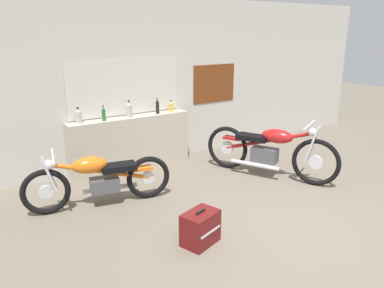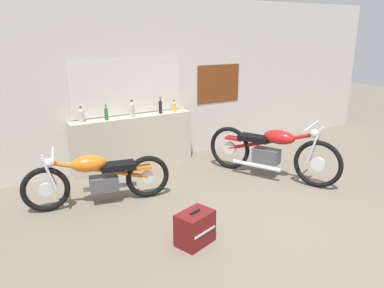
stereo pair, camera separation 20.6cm
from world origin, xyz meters
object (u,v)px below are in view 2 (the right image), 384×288
Objects in this scene: hard_case_darkred at (195,228)px; bottle_leftmost at (81,115)px; bottle_right_center at (160,106)px; bottle_left_center at (106,113)px; motorcycle_orange at (98,177)px; bottle_center at (132,109)px; motorcycle_red at (271,150)px; bottle_rightmost at (174,106)px.

bottle_leftmost is at bearing 100.22° from hard_case_darkred.
bottle_right_center reaches higher than hard_case_darkred.
bottle_left_center is 1.34m from motorcycle_orange.
bottle_center is 2.35m from motorcycle_red.
motorcycle_orange is (-0.50, -1.08, -0.61)m from bottle_left_center.
bottle_right_center is at bearing -173.57° from bottle_rightmost.
bottle_center is 0.52m from bottle_right_center.
bottle_leftmost is 3.02m from motorcycle_red.
bottle_left_center is 1.25m from bottle_rightmost.
bottle_rightmost is 0.10× the size of motorcycle_red.
bottle_center is 1.00× the size of bottle_right_center.
bottle_leftmost is 0.12× the size of motorcycle_red.
hard_case_darkred is (-1.15, -2.63, -0.79)m from bottle_rightmost.
bottle_rightmost is at bearing -0.57° from bottle_leftmost.
bottle_leftmost is 0.52× the size of hard_case_darkred.
bottle_left_center is 2.67m from motorcycle_red.
bottle_center reaches higher than bottle_leftmost.
motorcycle_orange is at bearing 111.73° from hard_case_darkred.
bottle_rightmost is (1.25, 0.05, -0.02)m from bottle_left_center.
motorcycle_orange reaches higher than hard_case_darkred.
bottle_rightmost is at bearing 66.37° from hard_case_darkred.
bottle_right_center is 0.14× the size of motorcycle_orange.
bottle_right_center reaches higher than bottle_rightmost.
bottle_right_center is at bearing 71.56° from hard_case_darkred.
bottle_leftmost reaches higher than motorcycle_red.
bottle_center is 2.76m from hard_case_darkred.
bottle_center reaches higher than hard_case_darkred.
motorcycle_orange is at bearing -114.91° from bottle_left_center.
bottle_left_center is at bearing -179.12° from bottle_right_center.
motorcycle_orange is at bearing -147.20° from bottle_rightmost.
bottle_center is (0.83, -0.04, 0.01)m from bottle_leftmost.
bottle_left_center is 0.45m from bottle_center.
bottle_left_center is 0.13× the size of motorcycle_orange.
motorcycle_red reaches higher than motorcycle_orange.
bottle_leftmost is 0.39m from bottle_left_center.
bottle_center reaches higher than bottle_rightmost.
hard_case_darkred is (-2.04, -1.07, -0.26)m from motorcycle_red.
motorcycle_red is at bearing 27.67° from hard_case_darkred.
bottle_left_center is 2.71m from hard_case_darkred.
bottle_right_center is (1.34, -0.05, 0.01)m from bottle_leftmost.
motorcycle_red is (1.69, -1.54, -0.56)m from bottle_center.
bottle_rightmost reaches higher than hard_case_darkred.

